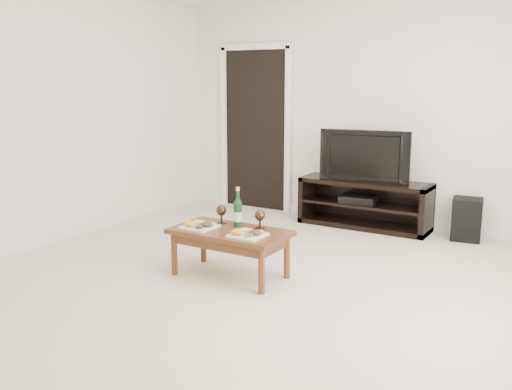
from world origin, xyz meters
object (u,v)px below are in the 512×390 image
object	(u,v)px
television	(366,155)
coffee_table	(230,253)
media_console	(364,204)
subwoofer	(467,219)

from	to	relation	value
television	coffee_table	distance (m)	2.33
media_console	subwoofer	xyz separation A→B (m)	(1.13, 0.07, -0.05)
media_console	subwoofer	distance (m)	1.13
television	coffee_table	world-z (taller)	television
subwoofer	coffee_table	xyz separation A→B (m)	(-1.51, -2.27, -0.02)
subwoofer	coffee_table	bearing A→B (deg)	-132.37
media_console	coffee_table	bearing A→B (deg)	-99.85
media_console	television	distance (m)	0.57
subwoofer	television	bearing A→B (deg)	174.58
media_console	coffee_table	xyz separation A→B (m)	(-0.38, -2.21, -0.07)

